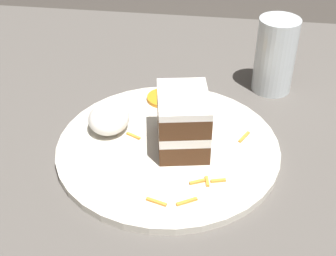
{
  "coord_description": "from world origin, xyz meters",
  "views": [
    {
      "loc": [
        0.5,
        0.09,
        0.43
      ],
      "look_at": [
        -0.01,
        0.02,
        0.06
      ],
      "focal_mm": 50.0,
      "sensor_mm": 36.0,
      "label": 1
    }
  ],
  "objects_px": {
    "cream_dollop": "(109,118)",
    "plate": "(168,147)",
    "orange_garnish": "(166,98)",
    "cake_slice": "(183,121)",
    "drinking_glass": "(274,60)"
  },
  "relations": [
    {
      "from": "cake_slice",
      "to": "cream_dollop",
      "type": "bearing_deg",
      "value": 158.57
    },
    {
      "from": "plate",
      "to": "drinking_glass",
      "type": "distance_m",
      "value": 0.24
    },
    {
      "from": "plate",
      "to": "drinking_glass",
      "type": "relative_size",
      "value": 2.49
    },
    {
      "from": "cake_slice",
      "to": "orange_garnish",
      "type": "distance_m",
      "value": 0.12
    },
    {
      "from": "orange_garnish",
      "to": "drinking_glass",
      "type": "distance_m",
      "value": 0.19
    },
    {
      "from": "cake_slice",
      "to": "cream_dollop",
      "type": "height_order",
      "value": "cake_slice"
    },
    {
      "from": "drinking_glass",
      "to": "cake_slice",
      "type": "bearing_deg",
      "value": -34.7
    },
    {
      "from": "cream_dollop",
      "to": "plate",
      "type": "bearing_deg",
      "value": 75.52
    },
    {
      "from": "cake_slice",
      "to": "cream_dollop",
      "type": "relative_size",
      "value": 1.56
    },
    {
      "from": "plate",
      "to": "cream_dollop",
      "type": "height_order",
      "value": "cream_dollop"
    },
    {
      "from": "cream_dollop",
      "to": "orange_garnish",
      "type": "distance_m",
      "value": 0.11
    },
    {
      "from": "orange_garnish",
      "to": "drinking_glass",
      "type": "bearing_deg",
      "value": 114.49
    },
    {
      "from": "drinking_glass",
      "to": "orange_garnish",
      "type": "bearing_deg",
      "value": -65.51
    },
    {
      "from": "plate",
      "to": "orange_garnish",
      "type": "bearing_deg",
      "value": -170.67
    },
    {
      "from": "cream_dollop",
      "to": "orange_garnish",
      "type": "xyz_separation_m",
      "value": [
        -0.09,
        0.07,
        -0.02
      ]
    }
  ]
}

